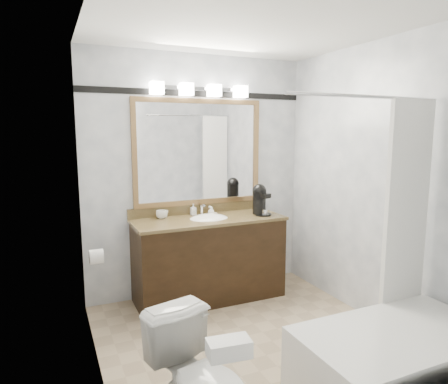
{
  "coord_description": "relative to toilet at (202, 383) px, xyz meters",
  "views": [
    {
      "loc": [
        -1.47,
        -2.64,
        1.72
      ],
      "look_at": [
        -0.13,
        0.35,
        1.22
      ],
      "focal_mm": 32.0,
      "sensor_mm": 36.0,
      "label": 1
    }
  ],
  "objects": [
    {
      "name": "toilet",
      "position": [
        0.0,
        0.0,
        0.0
      ],
      "size": [
        0.55,
        0.77,
        0.71
      ],
      "primitive_type": "imported",
      "rotation": [
        0.0,
        0.0,
        0.24
      ],
      "color": "white",
      "rests_on": "ground"
    },
    {
      "name": "soap_bar",
      "position": [
        0.86,
        1.9,
        0.51
      ],
      "size": [
        0.08,
        0.06,
        0.02
      ],
      "primitive_type": "cube",
      "rotation": [
        0.0,
        0.0,
        0.18
      ],
      "color": "beige",
      "rests_on": "vanity"
    },
    {
      "name": "tissue_box",
      "position": [
        -0.0,
        -0.35,
        0.39
      ],
      "size": [
        0.21,
        0.13,
        0.08
      ],
      "primitive_type": "cube",
      "rotation": [
        0.0,
        0.0,
        -0.12
      ],
      "color": "white",
      "rests_on": "toilet"
    },
    {
      "name": "cup_left",
      "position": [
        0.32,
        1.96,
        0.54
      ],
      "size": [
        0.11,
        0.11,
        0.08
      ],
      "primitive_type": "imported",
      "rotation": [
        0.0,
        0.0,
        -0.07
      ],
      "color": "white",
      "rests_on": "vanity"
    },
    {
      "name": "vanity",
      "position": [
        0.76,
        1.78,
        0.09
      ],
      "size": [
        1.53,
        0.58,
        0.97
      ],
      "color": "black",
      "rests_on": "ground"
    },
    {
      "name": "accent_stripe",
      "position": [
        0.76,
        2.06,
        1.75
      ],
      "size": [
        2.4,
        0.01,
        0.06
      ],
      "primitive_type": "cube",
      "color": "black",
      "rests_on": "room"
    },
    {
      "name": "cup_right",
      "position": [
        0.37,
        2.0,
        0.53
      ],
      "size": [
        0.1,
        0.1,
        0.07
      ],
      "primitive_type": "imported",
      "rotation": [
        0.0,
        0.0,
        -0.39
      ],
      "color": "white",
      "rests_on": "vanity"
    },
    {
      "name": "soap_bottle_b",
      "position": [
        0.85,
        1.93,
        0.54
      ],
      "size": [
        0.07,
        0.07,
        0.08
      ],
      "primitive_type": "imported",
      "rotation": [
        0.0,
        0.0,
        0.07
      ],
      "color": "white",
      "rests_on": "vanity"
    },
    {
      "name": "vanity_light_bar",
      "position": [
        0.76,
        1.99,
        1.78
      ],
      "size": [
        1.02,
        0.14,
        0.12
      ],
      "color": "silver",
      "rests_on": "room"
    },
    {
      "name": "bathtub",
      "position": [
        1.32,
        -0.13,
        -0.07
      ],
      "size": [
        1.3,
        0.75,
        1.96
      ],
      "color": "white",
      "rests_on": "ground"
    },
    {
      "name": "coffee_maker",
      "position": [
        1.32,
        1.72,
        0.66
      ],
      "size": [
        0.18,
        0.21,
        0.32
      ],
      "rotation": [
        0.0,
        0.0,
        0.34
      ],
      "color": "black",
      "rests_on": "vanity"
    },
    {
      "name": "soap_bottle_a",
      "position": [
        0.67,
        1.99,
        0.56
      ],
      "size": [
        0.05,
        0.06,
        0.12
      ],
      "primitive_type": "imported",
      "rotation": [
        0.0,
        0.0,
        0.03
      ],
      "color": "white",
      "rests_on": "vanity"
    },
    {
      "name": "mirror",
      "position": [
        0.76,
        2.05,
        1.15
      ],
      "size": [
        1.4,
        0.04,
        1.1
      ],
      "color": "olive",
      "rests_on": "room"
    },
    {
      "name": "room",
      "position": [
        0.76,
        0.77,
        0.9
      ],
      "size": [
        2.42,
        2.62,
        2.52
      ],
      "color": "tan",
      "rests_on": "ground"
    },
    {
      "name": "tp_roll",
      "position": [
        -0.38,
        1.43,
        0.35
      ],
      "size": [
        0.11,
        0.12,
        0.12
      ],
      "primitive_type": "cylinder",
      "rotation": [
        0.0,
        1.57,
        0.0
      ],
      "color": "white",
      "rests_on": "room"
    }
  ]
}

